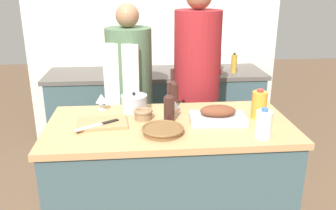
{
  "coord_description": "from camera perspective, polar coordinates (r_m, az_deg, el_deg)",
  "views": [
    {
      "loc": [
        -0.2,
        -2.07,
        1.76
      ],
      "look_at": [
        0.0,
        0.11,
        1.0
      ],
      "focal_mm": 38.0,
      "sensor_mm": 36.0,
      "label": 1
    }
  ],
  "objects": [
    {
      "name": "kitchen_island",
      "position": [
        2.45,
        0.24,
        -12.82
      ],
      "size": [
        1.53,
        0.75,
        0.92
      ],
      "color": "#3D565B",
      "rests_on": "ground_plane"
    },
    {
      "name": "back_counter",
      "position": [
        3.76,
        -1.84,
        -1.23
      ],
      "size": [
        2.2,
        0.6,
        0.89
      ],
      "color": "#3D565B",
      "rests_on": "ground_plane"
    },
    {
      "name": "back_wall",
      "position": [
        3.9,
        -2.29,
        12.09
      ],
      "size": [
        2.7,
        0.1,
        2.55
      ],
      "color": "silver",
      "rests_on": "ground_plane"
    },
    {
      "name": "roasting_pan",
      "position": [
        2.26,
        7.98,
        -1.71
      ],
      "size": [
        0.36,
        0.23,
        0.11
      ],
      "color": "#BCBCC1",
      "rests_on": "kitchen_island"
    },
    {
      "name": "wicker_basket",
      "position": [
        2.08,
        -0.85,
        -4.04
      ],
      "size": [
        0.25,
        0.25,
        0.04
      ],
      "color": "brown",
      "rests_on": "kitchen_island"
    },
    {
      "name": "cutting_board",
      "position": [
        2.25,
        -10.52,
        -2.87
      ],
      "size": [
        0.33,
        0.24,
        0.02
      ],
      "color": "#AD7F51",
      "rests_on": "kitchen_island"
    },
    {
      "name": "stock_pot",
      "position": [
        2.44,
        -5.44,
        0.31
      ],
      "size": [
        0.18,
        0.18,
        0.14
      ],
      "color": "#B7B7BC",
      "rests_on": "kitchen_island"
    },
    {
      "name": "mixing_bowl",
      "position": [
        2.3,
        -4.0,
        -1.39
      ],
      "size": [
        0.12,
        0.12,
        0.07
      ],
      "color": "#846647",
      "rests_on": "kitchen_island"
    },
    {
      "name": "juice_jug",
      "position": [
        2.37,
        14.4,
        0.04
      ],
      "size": [
        0.1,
        0.1,
        0.19
      ],
      "color": "orange",
      "rests_on": "kitchen_island"
    },
    {
      "name": "milk_jug",
      "position": [
        2.08,
        15.07,
        -2.99
      ],
      "size": [
        0.09,
        0.09,
        0.18
      ],
      "color": "white",
      "rests_on": "kitchen_island"
    },
    {
      "name": "wine_bottle_green",
      "position": [
        2.49,
        0.72,
        2.08
      ],
      "size": [
        0.08,
        0.08,
        0.28
      ],
      "color": "#381E19",
      "rests_on": "kitchen_island"
    },
    {
      "name": "wine_bottle_dark",
      "position": [
        2.23,
        0.24,
        -0.17
      ],
      "size": [
        0.07,
        0.07,
        0.26
      ],
      "color": "#381E19",
      "rests_on": "kitchen_island"
    },
    {
      "name": "wine_glass_left",
      "position": [
        2.33,
        0.84,
        0.22
      ],
      "size": [
        0.08,
        0.08,
        0.12
      ],
      "color": "silver",
      "rests_on": "kitchen_island"
    },
    {
      "name": "wine_glass_right",
      "position": [
        2.48,
        -10.64,
        1.01
      ],
      "size": [
        0.08,
        0.08,
        0.11
      ],
      "color": "silver",
      "rests_on": "kitchen_island"
    },
    {
      "name": "knife_chef",
      "position": [
        2.2,
        -11.05,
        -3.09
      ],
      "size": [
        0.26,
        0.18,
        0.01
      ],
      "color": "#B7B7BC",
      "rests_on": "cutting_board"
    },
    {
      "name": "stand_mixer",
      "position": [
        3.57,
        6.96,
        7.13
      ],
      "size": [
        0.18,
        0.14,
        0.31
      ],
      "color": "#B22323",
      "rests_on": "back_counter"
    },
    {
      "name": "condiment_bottle_tall",
      "position": [
        3.63,
        10.54,
        6.55
      ],
      "size": [
        0.06,
        0.06,
        0.2
      ],
      "color": "#B28E2D",
      "rests_on": "back_counter"
    },
    {
      "name": "condiment_bottle_short",
      "position": [
        3.73,
        -7.66,
        6.75
      ],
      "size": [
        0.05,
        0.05,
        0.16
      ],
      "color": "maroon",
      "rests_on": "back_counter"
    },
    {
      "name": "person_cook_aproned",
      "position": [
        2.99,
        -6.12,
        2.0
      ],
      "size": [
        0.39,
        0.41,
        1.6
      ],
      "rotation": [
        0.0,
        0.0,
        -0.35
      ],
      "color": "beige",
      "rests_on": "ground_plane"
    },
    {
      "name": "person_cook_guest",
      "position": [
        2.95,
        4.61,
        3.64
      ],
      "size": [
        0.38,
        0.38,
        1.75
      ],
      "rotation": [
        0.0,
        0.0,
        0.06
      ],
      "color": "beige",
      "rests_on": "ground_plane"
    }
  ]
}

